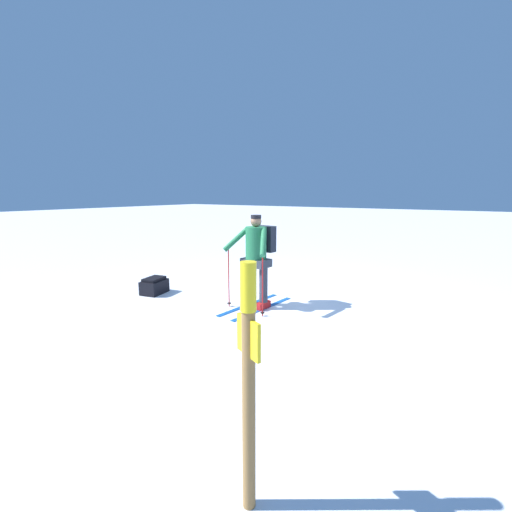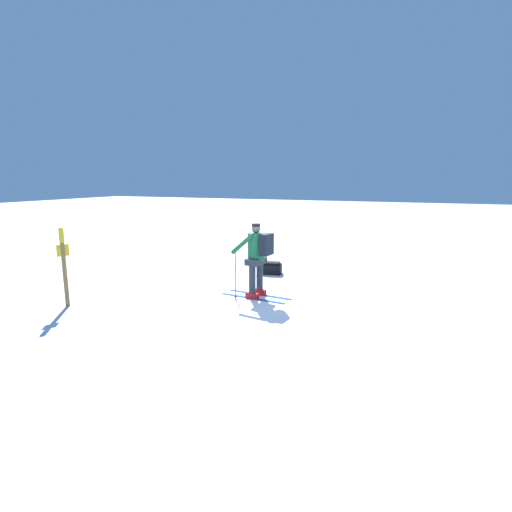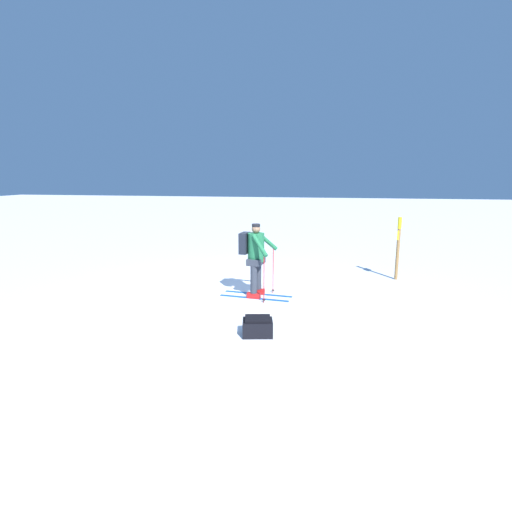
# 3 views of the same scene
# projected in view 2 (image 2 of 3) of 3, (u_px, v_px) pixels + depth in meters

# --- Properties ---
(ground_plane) EXTENTS (80.00, 80.00, 0.00)m
(ground_plane) POSITION_uv_depth(u_px,v_px,m) (273.00, 301.00, 8.77)
(ground_plane) COLOR white
(skier) EXTENTS (1.65, 0.97, 1.67)m
(skier) POSITION_uv_depth(u_px,v_px,m) (257.00, 255.00, 8.89)
(skier) COLOR #144C9E
(skier) RESTS_ON ground_plane
(dropped_backpack) EXTENTS (0.58, 0.47, 0.34)m
(dropped_backpack) POSITION_uv_depth(u_px,v_px,m) (272.00, 268.00, 11.24)
(dropped_backpack) COLOR black
(dropped_backpack) RESTS_ON ground_plane
(trail_marker) EXTENTS (0.12, 0.23, 1.66)m
(trail_marker) POSITION_uv_depth(u_px,v_px,m) (64.00, 261.00, 8.23)
(trail_marker) COLOR olive
(trail_marker) RESTS_ON ground_plane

